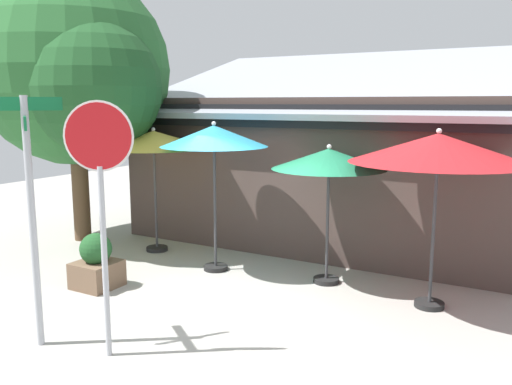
% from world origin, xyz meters
% --- Properties ---
extents(ground_plane, '(28.00, 28.00, 0.10)m').
position_xyz_m(ground_plane, '(0.00, 0.00, -0.05)').
color(ground_plane, '#9E9B93').
extents(cafe_building, '(8.85, 5.72, 4.38)m').
position_xyz_m(cafe_building, '(-0.20, 5.49, 1.66)').
color(cafe_building, '#473833').
rests_on(cafe_building, ground).
extents(street_sign_post, '(0.70, 0.75, 3.12)m').
position_xyz_m(street_sign_post, '(-1.41, -1.98, 1.90)').
color(street_sign_post, '#A8AAB2').
rests_on(street_sign_post, ground).
extents(stop_sign, '(0.72, 0.39, 3.06)m').
position_xyz_m(stop_sign, '(-0.43, -1.77, 2.15)').
color(stop_sign, '#A8AAB2').
rests_on(stop_sign, ground).
extents(patio_umbrella_mustard_left, '(2.28, 2.28, 2.55)m').
position_xyz_m(patio_umbrella_mustard_left, '(-2.94, 2.12, 2.28)').
color(patio_umbrella_mustard_left, black).
rests_on(patio_umbrella_mustard_left, ground).
extents(patio_umbrella_teal_center, '(1.92, 1.92, 2.71)m').
position_xyz_m(patio_umbrella_teal_center, '(-1.17, 1.65, 2.42)').
color(patio_umbrella_teal_center, black).
rests_on(patio_umbrella_teal_center, ground).
extents(patio_umbrella_forest_green_right, '(1.90, 1.90, 2.36)m').
position_xyz_m(patio_umbrella_forest_green_right, '(0.87, 2.00, 2.09)').
color(patio_umbrella_forest_green_right, black).
rests_on(patio_umbrella_forest_green_right, ground).
extents(patio_umbrella_crimson_far_right, '(2.55, 2.55, 2.67)m').
position_xyz_m(patio_umbrella_crimson_far_right, '(2.63, 1.73, 2.38)').
color(patio_umbrella_crimson_far_right, black).
rests_on(patio_umbrella_crimson_far_right, ground).
extents(shade_tree, '(4.48, 4.08, 5.78)m').
position_xyz_m(shade_tree, '(-4.75, 1.91, 3.64)').
color(shade_tree, brown).
rests_on(shade_tree, ground).
extents(sidewalk_planter, '(0.67, 0.67, 0.92)m').
position_xyz_m(sidewalk_planter, '(-2.36, -0.09, 0.40)').
color(sidewalk_planter, brown).
rests_on(sidewalk_planter, ground).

